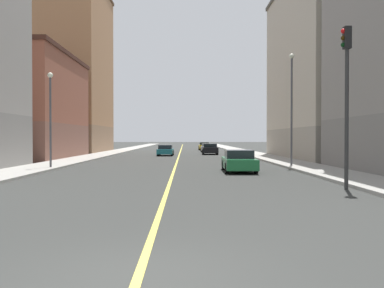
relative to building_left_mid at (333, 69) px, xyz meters
The scene contains 15 objects.
ground_plane 40.90m from the building_left_mid, 113.22° to the right, with size 400.00×400.00×0.00m, color #30312F.
sidewalk_left 16.61m from the building_left_mid, 117.45° to the left, with size 3.17×168.00×0.15m, color #9E9B93.
sidewalk_right 29.33m from the building_left_mid, 153.71° to the left, with size 3.17×168.00×0.15m, color #9E9B93.
lane_center_stripe 21.97m from the building_left_mid, 141.82° to the left, with size 0.16×154.00×0.01m, color #E5D14C.
building_left_mid is the anchor object (origin of this frame).
building_right_midblock 31.67m from the building_left_mid, behind, with size 9.97×16.24×10.63m.
building_right_distant 36.46m from the building_left_mid, 149.85° to the left, with size 9.97×16.53×23.77m.
traffic_light_left_near 27.51m from the building_left_mid, 108.12° to the right, with size 0.40×0.32×6.64m.
street_lamp_left_near 15.31m from the building_left_mid, 120.21° to the right, with size 0.36×0.36×7.96m.
street_lamp_right_near 28.41m from the building_left_mid, 149.28° to the right, with size 0.36×0.36×6.34m.
car_green 22.03m from the building_left_mid, 125.00° to the right, with size 1.99×4.61×1.36m.
car_yellow 32.86m from the building_left_mid, 111.74° to the left, with size 1.86×4.60×1.31m.
car_silver 23.90m from the building_left_mid, 121.65° to the left, with size 1.94×4.34×1.26m.
car_black 18.07m from the building_left_mid, 137.88° to the left, with size 2.01×4.36×1.35m.
car_teal 20.59m from the building_left_mid, 157.31° to the left, with size 1.91×4.44×1.26m.
Camera 1 is at (0.71, -6.43, 2.13)m, focal length 39.99 mm.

